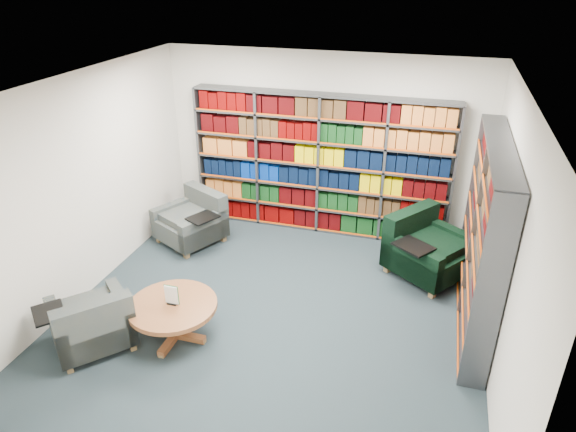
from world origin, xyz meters
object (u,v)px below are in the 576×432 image
(chair_teal_left, at_px, (194,222))
(chair_green_right, at_px, (424,250))
(coffee_table, at_px, (173,311))
(chair_teal_front, at_px, (93,325))

(chair_teal_left, height_order, chair_green_right, chair_green_right)
(chair_teal_left, relative_size, chair_green_right, 0.86)
(chair_green_right, distance_m, coffee_table, 3.51)
(chair_green_right, xyz_separation_m, chair_teal_front, (-3.46, -2.68, -0.05))
(chair_teal_left, distance_m, chair_teal_front, 2.62)
(chair_teal_front, bearing_deg, chair_teal_left, 90.37)
(chair_green_right, relative_size, chair_teal_front, 1.16)
(chair_teal_front, relative_size, coffee_table, 1.16)
(chair_teal_left, xyz_separation_m, coffee_table, (0.81, -2.22, 0.06))
(chair_green_right, height_order, coffee_table, chair_green_right)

